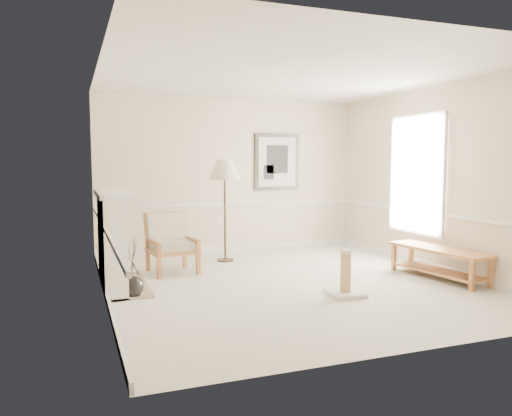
% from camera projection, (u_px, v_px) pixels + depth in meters
% --- Properties ---
extents(ground, '(5.50, 5.50, 0.00)m').
position_uv_depth(ground, '(289.00, 283.00, 7.06)').
color(ground, silver).
rests_on(ground, ground).
extents(room, '(5.04, 5.54, 2.92)m').
position_uv_depth(room, '(296.00, 150.00, 7.00)').
color(room, beige).
rests_on(room, ground).
extents(fireplace, '(0.64, 1.64, 1.31)m').
position_uv_depth(fireplace, '(113.00, 241.00, 6.74)').
color(fireplace, white).
rests_on(fireplace, ground).
extents(floor_vase, '(0.26, 0.26, 0.76)m').
position_uv_depth(floor_vase, '(134.00, 287.00, 6.28)').
color(floor_vase, black).
rests_on(floor_vase, ground).
extents(armchair, '(0.77, 0.82, 0.91)m').
position_uv_depth(armchair, '(170.00, 240.00, 7.73)').
color(armchair, '#AA6537').
rests_on(armchair, ground).
extents(floor_lamp, '(0.73, 0.73, 1.74)m').
position_uv_depth(floor_lamp, '(225.00, 173.00, 8.45)').
color(floor_lamp, black).
rests_on(floor_lamp, ground).
extents(bench, '(0.67, 1.64, 0.45)m').
position_uv_depth(bench, '(439.00, 258.00, 7.27)').
color(bench, '#AA6537').
rests_on(bench, ground).
extents(scratching_post, '(0.44, 0.44, 0.60)m').
position_uv_depth(scratching_post, '(345.00, 281.00, 6.35)').
color(scratching_post, white).
rests_on(scratching_post, ground).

